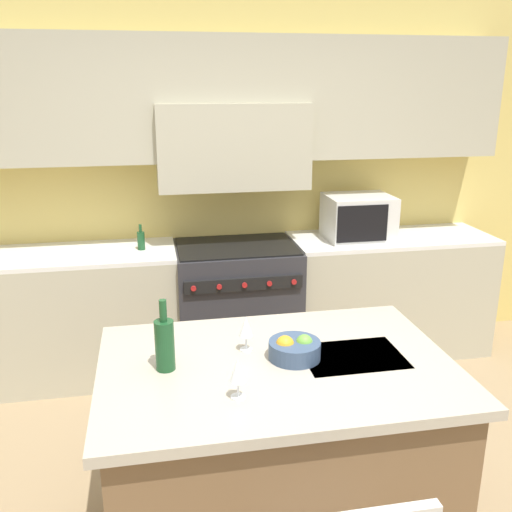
{
  "coord_description": "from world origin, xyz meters",
  "views": [
    {
      "loc": [
        -0.61,
        -2.02,
        2.09
      ],
      "look_at": [
        -0.05,
        0.89,
        1.18
      ],
      "focal_mm": 40.0,
      "sensor_mm": 36.0,
      "label": 1
    }
  ],
  "objects_px": {
    "wine_glass_far": "(246,328)",
    "oil_bottle_on_counter": "(141,240)",
    "wine_bottle": "(165,343)",
    "fruit_bowl": "(294,349)",
    "range_stove": "(237,306)",
    "microwave": "(358,217)",
    "wine_glass_near": "(238,372)"
  },
  "relations": [
    {
      "from": "wine_glass_far",
      "to": "oil_bottle_on_counter",
      "type": "xyz_separation_m",
      "value": [
        -0.46,
        1.67,
        -0.02
      ]
    },
    {
      "from": "wine_bottle",
      "to": "fruit_bowl",
      "type": "height_order",
      "value": "wine_bottle"
    },
    {
      "from": "oil_bottle_on_counter",
      "to": "range_stove",
      "type": "bearing_deg",
      "value": -1.28
    },
    {
      "from": "microwave",
      "to": "wine_glass_far",
      "type": "relative_size",
      "value": 3.01
    },
    {
      "from": "wine_glass_near",
      "to": "wine_glass_far",
      "type": "relative_size",
      "value": 1.0
    },
    {
      "from": "wine_glass_near",
      "to": "wine_bottle",
      "type": "bearing_deg",
      "value": 132.95
    },
    {
      "from": "range_stove",
      "to": "wine_glass_far",
      "type": "relative_size",
      "value": 5.85
    },
    {
      "from": "range_stove",
      "to": "microwave",
      "type": "xyz_separation_m",
      "value": [
        0.94,
        0.02,
        0.64
      ]
    },
    {
      "from": "range_stove",
      "to": "wine_bottle",
      "type": "height_order",
      "value": "wine_bottle"
    },
    {
      "from": "range_stove",
      "to": "oil_bottle_on_counter",
      "type": "distance_m",
      "value": 0.87
    },
    {
      "from": "microwave",
      "to": "wine_glass_near",
      "type": "bearing_deg",
      "value": -121.17
    },
    {
      "from": "microwave",
      "to": "oil_bottle_on_counter",
      "type": "xyz_separation_m",
      "value": [
        -1.61,
        -0.0,
        -0.09
      ]
    },
    {
      "from": "microwave",
      "to": "fruit_bowl",
      "type": "xyz_separation_m",
      "value": [
        -0.96,
        -1.79,
        -0.13
      ]
    },
    {
      "from": "fruit_bowl",
      "to": "microwave",
      "type": "bearing_deg",
      "value": 61.87
    },
    {
      "from": "wine_bottle",
      "to": "fruit_bowl",
      "type": "xyz_separation_m",
      "value": [
        0.56,
        -0.01,
        -0.07
      ]
    },
    {
      "from": "wine_bottle",
      "to": "oil_bottle_on_counter",
      "type": "relative_size",
      "value": 1.7
    },
    {
      "from": "wine_glass_near",
      "to": "microwave",
      "type": "bearing_deg",
      "value": 58.83
    },
    {
      "from": "wine_glass_near",
      "to": "fruit_bowl",
      "type": "xyz_separation_m",
      "value": [
        0.29,
        0.28,
        -0.06
      ]
    },
    {
      "from": "wine_glass_near",
      "to": "oil_bottle_on_counter",
      "type": "relative_size",
      "value": 0.88
    },
    {
      "from": "wine_bottle",
      "to": "wine_glass_far",
      "type": "xyz_separation_m",
      "value": [
        0.36,
        0.11,
        -0.01
      ]
    },
    {
      "from": "wine_bottle",
      "to": "fruit_bowl",
      "type": "distance_m",
      "value": 0.56
    },
    {
      "from": "wine_bottle",
      "to": "oil_bottle_on_counter",
      "type": "bearing_deg",
      "value": 93.27
    },
    {
      "from": "wine_bottle",
      "to": "wine_glass_far",
      "type": "height_order",
      "value": "wine_bottle"
    },
    {
      "from": "range_stove",
      "to": "wine_glass_near",
      "type": "height_order",
      "value": "wine_glass_near"
    },
    {
      "from": "wine_bottle",
      "to": "fruit_bowl",
      "type": "bearing_deg",
      "value": -0.57
    },
    {
      "from": "wine_bottle",
      "to": "microwave",
      "type": "bearing_deg",
      "value": 49.71
    },
    {
      "from": "microwave",
      "to": "oil_bottle_on_counter",
      "type": "distance_m",
      "value": 1.62
    },
    {
      "from": "wine_glass_near",
      "to": "wine_glass_far",
      "type": "height_order",
      "value": "same"
    },
    {
      "from": "wine_glass_near",
      "to": "oil_bottle_on_counter",
      "type": "distance_m",
      "value": 2.09
    },
    {
      "from": "microwave",
      "to": "range_stove",
      "type": "bearing_deg",
      "value": -178.86
    },
    {
      "from": "wine_bottle",
      "to": "wine_glass_near",
      "type": "height_order",
      "value": "wine_bottle"
    },
    {
      "from": "wine_glass_near",
      "to": "wine_glass_far",
      "type": "bearing_deg",
      "value": 75.78
    }
  ]
}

